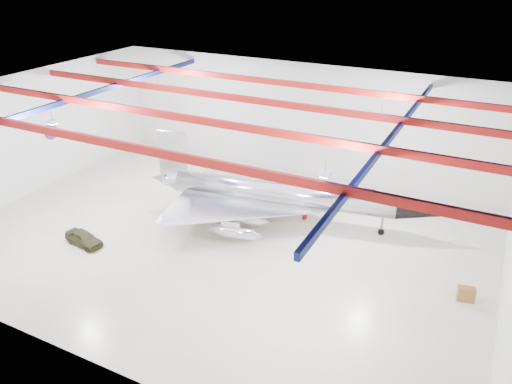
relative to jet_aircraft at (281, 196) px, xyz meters
The scene contains 16 objects.
floor 5.70m from the jet_aircraft, 124.53° to the right, with size 40.00×40.00×0.00m, color beige.
wall_back 11.56m from the jet_aircraft, 105.46° to the left, with size 40.00×40.00×0.00m, color silver.
wall_left 23.58m from the jet_aircraft, 169.39° to the right, with size 30.00×30.00×0.00m, color silver.
ceiling 10.16m from the jet_aircraft, 124.53° to the right, with size 40.00×40.00×0.00m, color #0A0F38.
ceiling_structure 9.59m from the jet_aircraft, 124.53° to the right, with size 39.50×29.50×1.08m.
wall_roundel 23.17m from the jet_aircraft, behind, with size 1.50×1.50×0.10m, color #B21414.
jet_aircraft is the anchor object (origin of this frame).
jeep 15.83m from the jet_aircraft, 139.17° to the right, with size 1.35×3.36×1.14m, color #33351A.
desk 15.74m from the jet_aircraft, 16.04° to the right, with size 1.08×0.54×0.99m, color brown.
crate_ply 6.33m from the jet_aircraft, behind, with size 0.55×0.44×0.38m, color olive.
toolbox_red 4.87m from the jet_aircraft, 122.54° to the left, with size 0.41×0.33×0.29m, color maroon.
engine_drum 4.60m from the jet_aircraft, 147.66° to the right, with size 0.54×0.54×0.48m, color #59595B.
crate_small 9.35m from the jet_aircraft, behind, with size 0.34×0.27×0.24m, color #59595B.
tool_chest 2.95m from the jet_aircraft, 35.95° to the left, with size 0.41×0.41×0.36m, color maroon.
oil_barrel 5.85m from the jet_aircraft, behind, with size 0.49×0.39×0.34m, color olive.
spares_box 6.23m from the jet_aircraft, 95.10° to the left, with size 0.43×0.43×0.39m, color #59595B.
Camera 1 is at (17.71, -29.34, 20.28)m, focal length 35.00 mm.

